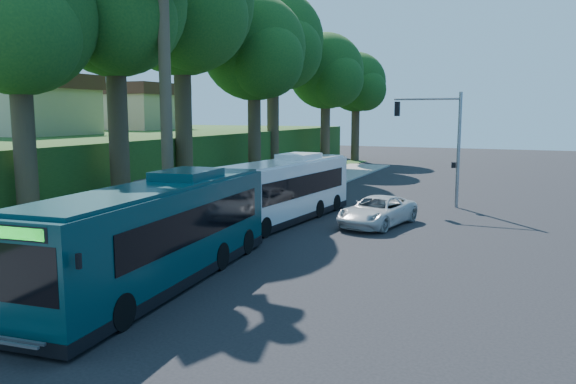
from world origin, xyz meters
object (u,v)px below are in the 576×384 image
at_px(bus_shelter, 168,195).
at_px(teal_bus, 161,231).
at_px(pickup, 377,211).
at_px(white_bus, 283,190).

xyz_separation_m(bus_shelter, teal_bus, (4.65, -7.04, -0.00)).
bearing_deg(pickup, teal_bus, -96.72).
height_order(bus_shelter, pickup, bus_shelter).
bearing_deg(white_bus, pickup, 16.08).
distance_m(white_bus, teal_bus, 11.64).
bearing_deg(bus_shelter, white_bus, 48.53).
height_order(white_bus, teal_bus, teal_bus).
bearing_deg(bus_shelter, teal_bus, -56.58).
bearing_deg(teal_bus, white_bus, 88.17).
relative_size(bus_shelter, pickup, 0.60).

